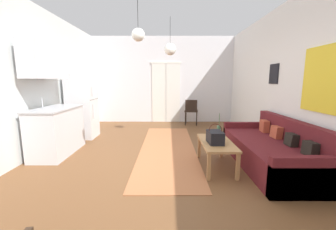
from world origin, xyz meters
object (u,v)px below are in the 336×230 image
(handbag, at_px, (215,137))
(refrigerator, at_px, (83,106))
(accent_chair, at_px, (191,110))
(pendant_lamp_far, at_px, (170,49))
(bamboo_vase, at_px, (219,132))
(pendant_lamp_near, at_px, (138,35))
(coffee_table, at_px, (216,145))
(couch, at_px, (273,151))

(handbag, distance_m, refrigerator, 3.52)
(accent_chair, xyz_separation_m, pendant_lamp_far, (-0.70, -1.61, 1.68))
(bamboo_vase, bearing_deg, refrigerator, 151.24)
(handbag, height_order, refrigerator, refrigerator)
(bamboo_vase, distance_m, pendant_lamp_near, 2.09)
(bamboo_vase, height_order, pendant_lamp_far, pendant_lamp_far)
(accent_chair, height_order, pendant_lamp_near, pendant_lamp_near)
(handbag, height_order, pendant_lamp_far, pendant_lamp_far)
(pendant_lamp_near, distance_m, pendant_lamp_far, 1.77)
(handbag, bearing_deg, bamboo_vase, 66.81)
(bamboo_vase, bearing_deg, accent_chair, 92.37)
(pendant_lamp_near, bearing_deg, pendant_lamp_far, 73.07)
(handbag, relative_size, pendant_lamp_far, 0.39)
(coffee_table, relative_size, refrigerator, 0.64)
(couch, bearing_deg, coffee_table, -175.77)
(bamboo_vase, height_order, pendant_lamp_near, pendant_lamp_near)
(coffee_table, height_order, pendant_lamp_far, pendant_lamp_far)
(coffee_table, height_order, bamboo_vase, bamboo_vase)
(coffee_table, distance_m, pendant_lamp_far, 2.63)
(handbag, height_order, pendant_lamp_near, pendant_lamp_near)
(coffee_table, relative_size, handbag, 3.02)
(couch, xyz_separation_m, coffee_table, (-0.97, -0.07, 0.12))
(pendant_lamp_near, bearing_deg, bamboo_vase, 5.42)
(bamboo_vase, height_order, accent_chair, bamboo_vase)
(refrigerator, height_order, pendant_lamp_near, pendant_lamp_near)
(pendant_lamp_near, bearing_deg, handbag, -8.49)
(bamboo_vase, height_order, refrigerator, refrigerator)
(couch, bearing_deg, pendant_lamp_near, 179.59)
(accent_chair, height_order, pendant_lamp_far, pendant_lamp_far)
(accent_chair, xyz_separation_m, pendant_lamp_near, (-1.22, -3.31, 1.66))
(couch, bearing_deg, handbag, -170.77)
(couch, distance_m, pendant_lamp_near, 2.93)
(bamboo_vase, relative_size, refrigerator, 0.28)
(bamboo_vase, relative_size, pendant_lamp_near, 0.51)
(couch, relative_size, pendant_lamp_near, 2.53)
(handbag, distance_m, accent_chair, 3.49)
(handbag, bearing_deg, pendant_lamp_far, 110.55)
(couch, distance_m, refrigerator, 4.36)
(accent_chair, bearing_deg, pendant_lamp_far, 74.66)
(pendant_lamp_near, bearing_deg, refrigerator, 133.22)
(coffee_table, height_order, handbag, handbag)
(coffee_table, bearing_deg, couch, 4.23)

